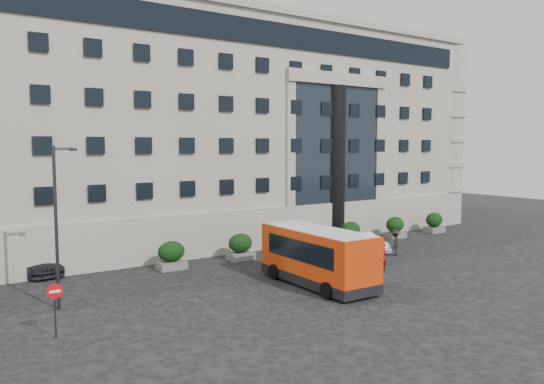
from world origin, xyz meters
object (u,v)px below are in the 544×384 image
at_px(hedge_b, 240,247).
at_px(hedge_c, 299,239).
at_px(parked_car_d, 24,252).
at_px(pedestrian_b, 355,253).
at_px(minibus, 318,254).
at_px(hedge_f, 434,222).
at_px(bus_stop_sign, 313,235).
at_px(no_entry_sign, 55,299).
at_px(hedge_e, 395,227).
at_px(hedge_d, 350,233).
at_px(street_lamp, 57,221).
at_px(hedge_a, 171,255).
at_px(parked_car_c, 35,261).
at_px(pedestrian_a, 382,256).
at_px(pedestrian_c, 395,243).
at_px(white_taxi, 365,242).

distance_m(hedge_b, hedge_c, 5.20).
relative_size(parked_car_d, pedestrian_b, 2.80).
bearing_deg(minibus, hedge_f, 23.02).
distance_m(bus_stop_sign, parked_car_d, 20.19).
bearing_deg(no_entry_sign, hedge_b, 31.90).
bearing_deg(parked_car_d, hedge_e, -10.78).
relative_size(hedge_d, street_lamp, 0.23).
bearing_deg(hedge_a, hedge_e, 0.00).
bearing_deg(pedestrian_b, hedge_e, -136.93).
xyz_separation_m(hedge_b, parked_car_c, (-12.70, 3.85, -0.16)).
height_order(minibus, pedestrian_a, minibus).
distance_m(hedge_d, parked_car_c, 23.42).
relative_size(street_lamp, minibus, 1.02).
distance_m(hedge_b, bus_stop_sign, 5.19).
distance_m(street_lamp, bus_stop_sign, 17.75).
relative_size(hedge_a, bus_stop_sign, 0.73).
relative_size(no_entry_sign, minibus, 0.30).
xyz_separation_m(hedge_e, parked_car_d, (-28.30, 8.03, -0.32)).
height_order(hedge_a, hedge_f, same).
height_order(pedestrian_b, pedestrian_c, pedestrian_c).
height_order(hedge_d, no_entry_sign, no_entry_sign).
xyz_separation_m(street_lamp, parked_car_c, (0.44, 8.65, -3.60)).
bearing_deg(pedestrian_c, hedge_f, 171.17).
relative_size(hedge_a, street_lamp, 0.23).
relative_size(hedge_b, white_taxi, 0.43).
bearing_deg(pedestrian_c, no_entry_sign, -25.76).
relative_size(street_lamp, parked_car_d, 1.81).
distance_m(hedge_e, no_entry_sign, 31.09).
bearing_deg(no_entry_sign, hedge_d, 19.76).
xyz_separation_m(street_lamp, pedestrian_b, (18.68, -0.93, -3.58)).
distance_m(parked_car_c, pedestrian_c, 24.42).
height_order(hedge_e, minibus, minibus).
relative_size(hedge_f, no_entry_sign, 0.79).
xyz_separation_m(bus_stop_sign, no_entry_sign, (-18.50, -6.04, -0.08)).
distance_m(hedge_b, pedestrian_c, 11.25).
distance_m(minibus, white_taxi, 10.66).
bearing_deg(white_taxi, pedestrian_c, -67.20).
relative_size(hedge_a, hedge_b, 1.00).
xyz_separation_m(no_entry_sign, pedestrian_b, (19.74, 3.11, -0.86)).
xyz_separation_m(hedge_f, no_entry_sign, (-35.00, -8.84, 0.72)).
distance_m(hedge_c, parked_car_d, 19.62).
bearing_deg(pedestrian_a, hedge_a, -29.55).
height_order(hedge_a, street_lamp, street_lamp).
height_order(parked_car_c, pedestrian_b, pedestrian_b).
distance_m(hedge_d, minibus, 13.27).
height_order(no_entry_sign, pedestrian_b, no_entry_sign).
distance_m(hedge_d, hedge_e, 5.20).
bearing_deg(hedge_a, street_lamp, -148.84).
bearing_deg(minibus, hedge_e, 29.39).
bearing_deg(hedge_e, pedestrian_b, -150.31).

